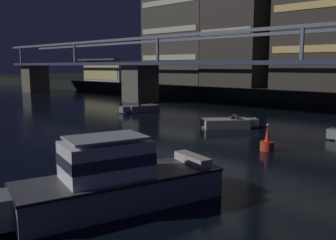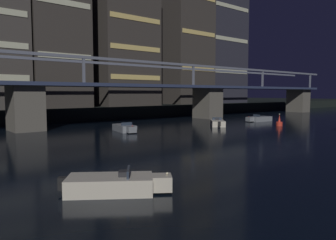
{
  "view_description": "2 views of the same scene",
  "coord_description": "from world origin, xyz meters",
  "px_view_note": "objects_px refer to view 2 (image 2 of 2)",
  "views": [
    {
      "loc": [
        23.92,
        -3.35,
        5.41
      ],
      "look_at": [
        4.4,
        18.12,
        1.06
      ],
      "focal_mm": 38.53,
      "sensor_mm": 36.0,
      "label": 1
    },
    {
      "loc": [
        -27.87,
        -7.75,
        4.62
      ],
      "look_at": [
        0.12,
        26.5,
        0.99
      ],
      "focal_mm": 34.83,
      "sensor_mm": 36.0,
      "label": 2
    }
  ],
  "objects_px": {
    "speedboat_near_right": "(259,119)",
    "tower_central": "(121,36)",
    "tower_east_tall": "(182,19)",
    "speedboat_near_center": "(115,184)",
    "river_bridge": "(135,95)",
    "tower_east_low": "(215,26)",
    "channel_buoy": "(279,123)",
    "speedboat_mid_center": "(217,123)",
    "speedboat_mid_left": "(125,128)"
  },
  "relations": [
    {
      "from": "tower_central",
      "to": "tower_east_low",
      "type": "xyz_separation_m",
      "value": [
        29.84,
        2.61,
        6.11
      ]
    },
    {
      "from": "tower_east_low",
      "to": "speedboat_mid_center",
      "type": "relative_size",
      "value": 8.82
    },
    {
      "from": "speedboat_near_center",
      "to": "speedboat_near_right",
      "type": "height_order",
      "value": "same"
    },
    {
      "from": "speedboat_mid_left",
      "to": "speedboat_mid_center",
      "type": "distance_m",
      "value": 14.06
    },
    {
      "from": "speedboat_near_center",
      "to": "speedboat_mid_center",
      "type": "xyz_separation_m",
      "value": [
        27.16,
        18.23,
        0.0
      ]
    },
    {
      "from": "tower_east_tall",
      "to": "channel_buoy",
      "type": "relative_size",
      "value": 22.64
    },
    {
      "from": "tower_east_tall",
      "to": "speedboat_mid_left",
      "type": "height_order",
      "value": "tower_east_tall"
    },
    {
      "from": "speedboat_mid_left",
      "to": "speedboat_mid_center",
      "type": "xyz_separation_m",
      "value": [
        13.84,
        -2.45,
        0.0
      ]
    },
    {
      "from": "channel_buoy",
      "to": "tower_east_low",
      "type": "bearing_deg",
      "value": 55.74
    },
    {
      "from": "river_bridge",
      "to": "speedboat_near_center",
      "type": "xyz_separation_m",
      "value": [
        -20.43,
        -29.19,
        -3.94
      ]
    },
    {
      "from": "speedboat_near_right",
      "to": "river_bridge",
      "type": "bearing_deg",
      "value": 149.75
    },
    {
      "from": "tower_east_low",
      "to": "river_bridge",
      "type": "bearing_deg",
      "value": -155.1
    },
    {
      "from": "speedboat_near_right",
      "to": "speedboat_mid_left",
      "type": "height_order",
      "value": "same"
    },
    {
      "from": "tower_east_low",
      "to": "tower_central",
      "type": "bearing_deg",
      "value": -175.0
    },
    {
      "from": "speedboat_near_center",
      "to": "speedboat_near_right",
      "type": "xyz_separation_m",
      "value": [
        38.05,
        18.91,
        0.0
      ]
    },
    {
      "from": "tower_east_tall",
      "to": "speedboat_near_center",
      "type": "distance_m",
      "value": 66.71
    },
    {
      "from": "speedboat_near_right",
      "to": "channel_buoy",
      "type": "relative_size",
      "value": 2.97
    },
    {
      "from": "tower_east_low",
      "to": "speedboat_mid_left",
      "type": "distance_m",
      "value": 54.5
    },
    {
      "from": "river_bridge",
      "to": "speedboat_mid_center",
      "type": "bearing_deg",
      "value": -58.45
    },
    {
      "from": "tower_central",
      "to": "channel_buoy",
      "type": "bearing_deg",
      "value": -77.07
    },
    {
      "from": "tower_east_low",
      "to": "speedboat_mid_left",
      "type": "xyz_separation_m",
      "value": [
        -43.22,
        -25.29,
        -21.52
      ]
    },
    {
      "from": "tower_east_tall",
      "to": "speedboat_near_right",
      "type": "xyz_separation_m",
      "value": [
        -6.1,
        -26.22,
        -21.56
      ]
    },
    {
      "from": "tower_central",
      "to": "speedboat_mid_left",
      "type": "bearing_deg",
      "value": -120.56
    },
    {
      "from": "river_bridge",
      "to": "channel_buoy",
      "type": "relative_size",
      "value": 58.36
    },
    {
      "from": "river_bridge",
      "to": "speedboat_mid_center",
      "type": "height_order",
      "value": "river_bridge"
    },
    {
      "from": "tower_central",
      "to": "speedboat_mid_left",
      "type": "distance_m",
      "value": 30.51
    },
    {
      "from": "river_bridge",
      "to": "channel_buoy",
      "type": "bearing_deg",
      "value": -51.27
    },
    {
      "from": "speedboat_near_right",
      "to": "tower_central",
      "type": "bearing_deg",
      "value": 114.9
    },
    {
      "from": "speedboat_near_center",
      "to": "speedboat_mid_center",
      "type": "height_order",
      "value": "same"
    },
    {
      "from": "tower_east_tall",
      "to": "speedboat_mid_center",
      "type": "distance_m",
      "value": 38.43
    },
    {
      "from": "tower_east_tall",
      "to": "speedboat_mid_left",
      "type": "xyz_separation_m",
      "value": [
        -30.83,
        -24.46,
        -21.56
      ]
    },
    {
      "from": "speedboat_mid_center",
      "to": "channel_buoy",
      "type": "height_order",
      "value": "channel_buoy"
    },
    {
      "from": "speedboat_mid_left",
      "to": "channel_buoy",
      "type": "bearing_deg",
      "value": -21.67
    },
    {
      "from": "river_bridge",
      "to": "channel_buoy",
      "type": "height_order",
      "value": "river_bridge"
    },
    {
      "from": "speedboat_mid_left",
      "to": "speedboat_near_center",
      "type": "bearing_deg",
      "value": -122.79
    },
    {
      "from": "speedboat_near_right",
      "to": "speedboat_mid_center",
      "type": "bearing_deg",
      "value": -176.38
    },
    {
      "from": "tower_central",
      "to": "speedboat_near_right",
      "type": "relative_size",
      "value": 5.27
    },
    {
      "from": "speedboat_near_center",
      "to": "channel_buoy",
      "type": "relative_size",
      "value": 2.7
    },
    {
      "from": "speedboat_near_right",
      "to": "channel_buoy",
      "type": "height_order",
      "value": "channel_buoy"
    },
    {
      "from": "tower_east_tall",
      "to": "speedboat_near_center",
      "type": "relative_size",
      "value": 8.4
    },
    {
      "from": "speedboat_near_center",
      "to": "tower_east_low",
      "type": "bearing_deg",
      "value": 39.1
    },
    {
      "from": "tower_east_low",
      "to": "channel_buoy",
      "type": "xyz_separation_m",
      "value": [
        -22.76,
        -33.42,
        -21.45
      ]
    },
    {
      "from": "speedboat_near_right",
      "to": "speedboat_mid_left",
      "type": "distance_m",
      "value": 24.8
    },
    {
      "from": "river_bridge",
      "to": "speedboat_mid_left",
      "type": "xyz_separation_m",
      "value": [
        -7.11,
        -8.52,
        -3.94
      ]
    },
    {
      "from": "river_bridge",
      "to": "speedboat_mid_center",
      "type": "xyz_separation_m",
      "value": [
        6.74,
        -10.97,
        -3.94
      ]
    },
    {
      "from": "river_bridge",
      "to": "tower_east_tall",
      "type": "distance_m",
      "value": 33.57
    },
    {
      "from": "tower_east_low",
      "to": "speedboat_near_center",
      "type": "xyz_separation_m",
      "value": [
        -56.54,
        -45.96,
        -21.52
      ]
    },
    {
      "from": "tower_east_tall",
      "to": "tower_central",
      "type": "bearing_deg",
      "value": -174.17
    },
    {
      "from": "tower_east_tall",
      "to": "tower_east_low",
      "type": "distance_m",
      "value": 12.42
    },
    {
      "from": "river_bridge",
      "to": "tower_central",
      "type": "xyz_separation_m",
      "value": [
        6.28,
        14.15,
        11.47
      ]
    }
  ]
}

